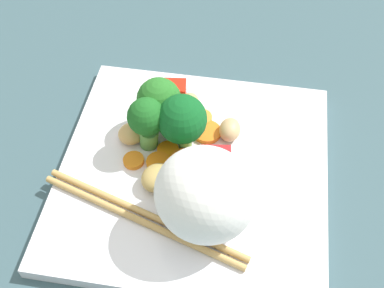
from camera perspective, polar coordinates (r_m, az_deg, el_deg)
The scene contains 22 objects.
ground_plane at distance 55.73cm, azimuth 0.16°, elevation -4.30°, with size 110.00×110.00×2.00cm, color #39535B.
square_plate at distance 54.32cm, azimuth 0.17°, elevation -3.26°, with size 28.42×28.42×1.46cm, color white.
rice_mound at distance 46.39cm, azimuth 1.49°, elevation -5.79°, with size 9.64×9.14×9.13cm, color white.
broccoli_floret_0 at distance 52.23cm, azimuth -1.14°, elevation 2.77°, with size 5.32×5.32×7.21cm.
broccoli_floret_1 at distance 50.59cm, azimuth -0.85°, elevation -2.71°, with size 3.20×3.20×4.51cm.
broccoli_floret_2 at distance 52.68cm, azimuth -5.17°, elevation 2.74°, with size 4.08×4.08×6.93cm.
broccoli_floret_3 at distance 54.57cm, azimuth -3.76°, elevation 4.90°, with size 4.90×4.90×6.85cm.
carrot_slice_0 at distance 56.56cm, azimuth 1.73°, elevation 1.37°, with size 3.18×3.18×0.57cm, color orange.
carrot_slice_1 at distance 53.77cm, azimuth -3.85°, elevation -2.31°, with size 2.67×2.67×0.67cm, color orange.
carrot_slice_2 at distance 57.89cm, azimuth 0.85°, elevation 2.99°, with size 2.42×2.42×0.66cm, color orange.
carrot_slice_3 at distance 54.20cm, azimuth -6.74°, elevation -2.17°, with size 2.26×2.26×0.54cm, color orange.
carrot_slice_4 at distance 54.87cm, azimuth -2.75°, elevation -0.77°, with size 2.40×2.40×0.61cm, color orange.
carrot_slice_5 at distance 53.95cm, azimuth -0.97°, elevation -1.91°, with size 3.00×3.00×0.66cm, color orange.
pepper_chunk_0 at distance 53.29cm, azimuth 2.71°, elevation -1.70°, with size 3.19×2.27×2.03cm, color red.
pepper_chunk_1 at distance 59.68cm, azimuth -1.95°, elevation 5.99°, with size 2.62×2.25×2.34cm, color red.
pepper_chunk_2 at distance 59.11cm, azimuth -3.81°, elevation 4.62°, with size 2.35×2.27×1.33cm, color red.
chicken_piece_0 at distance 55.87cm, azimuth 4.33°, elevation 1.64°, with size 3.05×2.36×2.17cm, color tan.
chicken_piece_1 at distance 55.87cm, azimuth -6.92°, elevation 1.19°, with size 3.00×2.83×1.99cm, color tan.
chicken_piece_2 at distance 58.39cm, azimuth -0.47°, elevation 4.60°, with size 3.14×2.48×2.14cm, color tan.
chicken_piece_3 at distance 51.82cm, azimuth -3.99°, elevation -3.86°, with size 3.53×3.21×2.17cm, color tan.
chicken_piece_4 at distance 55.90cm, azimuth -0.91°, elevation 2.31°, with size 3.74×3.20×2.74cm, color tan.
chopstick_pair at distance 50.27cm, azimuth -5.61°, elevation -8.28°, with size 21.79×8.83×0.68cm.
Camera 1 is at (4.11, -31.41, 44.85)cm, focal length 46.86 mm.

